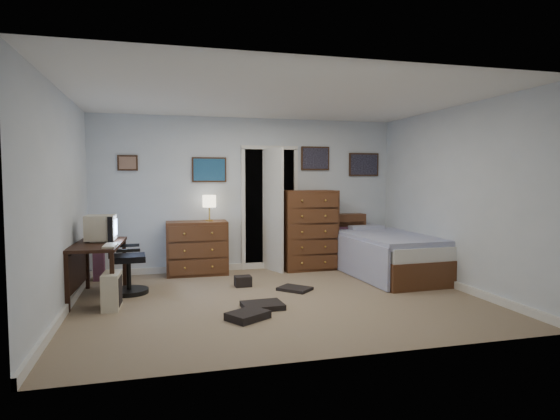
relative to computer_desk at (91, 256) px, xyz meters
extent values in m
cube|color=gray|center=(2.28, -0.62, -0.55)|extent=(5.00, 4.00, 0.02)
cube|color=black|center=(0.08, 0.00, 0.14)|extent=(0.63, 1.25, 0.04)
cube|color=black|center=(-0.19, -0.56, -0.21)|extent=(0.05, 0.05, 0.67)
cube|color=black|center=(0.30, -0.59, -0.21)|extent=(0.05, 0.05, 0.67)
cube|color=black|center=(-0.13, 0.58, -0.21)|extent=(0.05, 0.05, 0.67)
cube|color=black|center=(0.36, 0.55, -0.21)|extent=(0.05, 0.05, 0.67)
cube|color=black|center=(-0.18, 0.01, -0.17)|extent=(0.09, 1.13, 0.47)
cube|color=beige|center=(0.10, 0.15, 0.34)|extent=(0.37, 0.36, 0.32)
cube|color=#8CB2F2|center=(0.29, 0.14, 0.34)|extent=(0.02, 0.26, 0.21)
cube|color=beige|center=(0.10, 0.15, 0.17)|extent=(0.25, 0.25, 0.02)
cube|color=beige|center=(0.26, -0.35, 0.17)|extent=(0.16, 0.38, 0.02)
cube|color=beige|center=(0.28, -0.55, -0.33)|extent=(0.21, 0.40, 0.42)
cube|color=black|center=(0.38, -0.56, -0.33)|extent=(0.02, 0.28, 0.33)
cylinder|color=black|center=(0.44, 0.15, -0.51)|extent=(0.53, 0.53, 0.06)
cylinder|color=black|center=(0.44, 0.15, -0.30)|extent=(0.06, 0.06, 0.38)
cube|color=black|center=(0.44, 0.15, -0.07)|extent=(0.44, 0.44, 0.08)
cube|color=black|center=(0.22, 0.14, 0.23)|extent=(0.08, 0.39, 0.53)
cube|color=black|center=(0.45, -0.08, 0.06)|extent=(0.29, 0.06, 0.04)
cube|color=black|center=(0.42, 0.38, 0.06)|extent=(0.29, 0.06, 0.04)
cube|color=maroon|center=(-0.04, 1.08, -0.15)|extent=(0.16, 0.16, 0.77)
cube|color=#59301C|center=(1.41, 1.16, -0.12)|extent=(0.96, 0.50, 0.84)
cylinder|color=gold|center=(1.61, 1.16, 0.31)|extent=(0.13, 0.13, 0.02)
cylinder|color=gold|center=(1.61, 1.16, 0.43)|extent=(0.03, 0.03, 0.25)
cylinder|color=beige|center=(1.61, 1.16, 0.61)|extent=(0.21, 0.21, 0.19)
cube|color=black|center=(2.63, 1.68, 0.46)|extent=(0.90, 0.60, 2.00)
cube|color=white|center=(2.18, 1.35, 0.46)|extent=(0.06, 0.05, 2.00)
cube|color=white|center=(3.08, 1.35, 0.46)|extent=(0.06, 0.05, 2.00)
cube|color=white|center=(2.63, 1.35, 1.48)|extent=(0.96, 0.05, 0.06)
cube|color=white|center=(2.59, 1.25, 0.46)|extent=(0.31, 0.77, 2.00)
sphere|color=gold|center=(2.90, 1.09, 0.46)|extent=(0.06, 0.06, 0.06)
cube|color=#59301C|center=(3.24, 1.13, 0.11)|extent=(0.92, 0.57, 1.31)
cube|color=#59301C|center=(3.80, 1.26, -0.09)|extent=(1.01, 0.32, 0.90)
cube|color=black|center=(3.80, 1.18, 0.08)|extent=(0.92, 0.16, 0.30)
cube|color=maroon|center=(3.80, 1.18, 0.04)|extent=(0.80, 0.17, 0.22)
cube|color=#59301C|center=(4.28, 0.35, -0.35)|extent=(1.18, 2.21, 0.38)
cube|color=white|center=(4.28, 0.35, -0.07)|extent=(1.13, 2.17, 0.19)
cube|color=#5A62A7|center=(4.29, 0.24, 0.05)|extent=(1.23, 1.89, 0.11)
cube|color=#5A62A7|center=(3.72, 0.22, -0.24)|extent=(0.13, 1.84, 0.58)
cube|color=#6B75AC|center=(4.25, 1.16, 0.10)|extent=(0.61, 0.44, 0.14)
cube|color=#331E11|center=(0.38, 1.36, 1.21)|extent=(0.30, 0.03, 0.24)
cube|color=#866649|center=(0.38, 1.35, 1.21)|extent=(0.25, 0.01, 0.19)
cube|color=#331E11|center=(1.63, 1.36, 1.11)|extent=(0.55, 0.03, 0.40)
cube|color=navy|center=(1.63, 1.35, 1.11)|extent=(0.50, 0.01, 0.35)
cube|color=#331E11|center=(3.43, 1.36, 1.31)|extent=(0.50, 0.03, 0.40)
cube|color=black|center=(3.43, 1.35, 1.31)|extent=(0.45, 0.01, 0.35)
cube|color=#331E11|center=(4.33, 1.36, 1.21)|extent=(0.55, 0.03, 0.40)
cube|color=black|center=(4.33, 1.35, 1.21)|extent=(0.50, 0.01, 0.35)
cube|color=black|center=(1.96, 0.17, -0.47)|extent=(0.23, 0.19, 0.15)
cube|color=black|center=(2.60, -0.24, -0.52)|extent=(0.51, 0.52, 0.04)
cube|color=black|center=(1.74, -1.36, -0.50)|extent=(0.52, 0.49, 0.08)
cube|color=black|center=(1.98, -0.98, -0.51)|extent=(0.49, 0.39, 0.06)
camera|label=1|loc=(0.81, -6.22, 0.99)|focal=30.00mm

